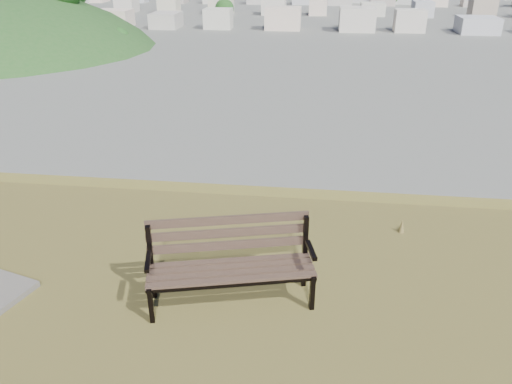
# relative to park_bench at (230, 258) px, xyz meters

# --- Properties ---
(park_bench) EXTENTS (1.72, 0.92, 0.86)m
(park_bench) POSITION_rel_park_bench_xyz_m (0.00, 0.00, 0.00)
(park_bench) COLOR #463328
(park_bench) RESTS_ON hilltop_mesa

